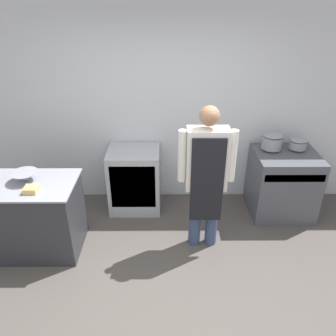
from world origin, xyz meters
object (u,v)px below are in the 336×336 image
stove (282,183)px  fridge_unit (135,180)px  person_cook (206,173)px  mixing_bowl (25,177)px  plastic_tub (31,189)px  sauce_pot (298,143)px  stock_pot (272,141)px

stove → fridge_unit: bearing=176.9°
fridge_unit → person_cook: size_ratio=0.51×
mixing_bowl → plastic_tub: size_ratio=2.15×
fridge_unit → sauce_pot: 2.22m
stove → mixing_bowl: size_ratio=3.12×
stove → fridge_unit: size_ratio=1.03×
mixing_bowl → sauce_pot: (3.26, 0.80, 0.03)m
fridge_unit → mixing_bowl: mixing_bowl is taller
person_cook → sauce_pot: bearing=32.0°
mixing_bowl → stove: bearing=12.3°
fridge_unit → plastic_tub: bearing=-134.0°
stove → sauce_pot: (0.16, 0.13, 0.53)m
stock_pot → person_cook: bearing=-139.6°
person_cook → sauce_pot: person_cook is taller
fridge_unit → person_cook: (0.87, -0.78, 0.54)m
stove → fridge_unit: stove is taller
fridge_unit → plastic_tub: 1.47m
person_cook → fridge_unit: bearing=137.9°
person_cook → stock_pot: (0.94, 0.80, 0.02)m
fridge_unit → plastic_tub: (-0.97, -1.00, 0.47)m
stove → stock_pot: (-0.18, 0.13, 0.56)m
stock_pot → stove: bearing=-35.4°
plastic_tub → sauce_pot: size_ratio=0.60×
stove → sauce_pot: bearing=38.6°
person_cook → mixing_bowl: 1.98m
stove → fridge_unit: 2.00m
sauce_pot → plastic_tub: bearing=-161.9°
person_cook → stock_pot: 1.24m
mixing_bowl → sauce_pot: sauce_pot is taller
mixing_bowl → stock_pot: stock_pot is taller
plastic_tub → stock_pot: size_ratio=0.52×
sauce_pot → stove: bearing=-141.4°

